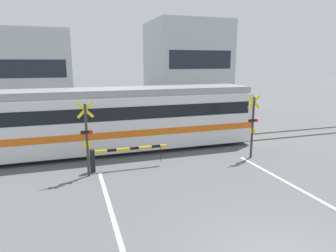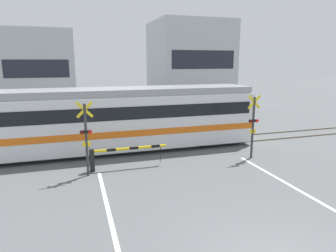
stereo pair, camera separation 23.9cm
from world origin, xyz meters
name	(u,v)px [view 1 (the left image)]	position (x,y,z in m)	size (l,w,h in m)	color
rail_track_near	(160,149)	(0.00, 10.14, 0.04)	(50.00, 0.10, 0.08)	#6B6051
rail_track_far	(153,142)	(0.00, 11.57, 0.04)	(50.00, 0.10, 0.08)	#6B6051
commuter_train	(115,118)	(-2.26, 10.86, 1.77)	(14.99, 2.88, 3.32)	silver
crossing_barrier_near	(113,155)	(-2.84, 7.89, 0.69)	(3.44, 0.20, 1.00)	black
crossing_barrier_far	(183,121)	(2.84, 13.98, 0.69)	(3.44, 0.20, 1.00)	black
crossing_signal_left	(87,136)	(-3.91, 7.46, 1.72)	(0.68, 0.15, 3.12)	#333333
crossing_signal_right	(253,124)	(3.91, 7.46, 1.72)	(0.68, 0.15, 3.12)	#333333
pedestrian	(139,110)	(0.63, 17.80, 0.99)	(0.38, 0.22, 1.71)	#33384C
building_left_of_street	(38,72)	(-7.11, 26.36, 3.73)	(6.10, 7.66, 7.46)	#B2B7BC
building_right_of_street	(186,64)	(7.95, 26.36, 4.43)	(7.78, 7.66, 8.86)	#B2B7BC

